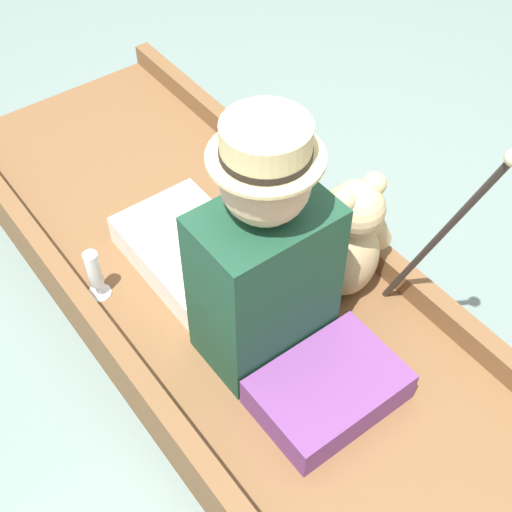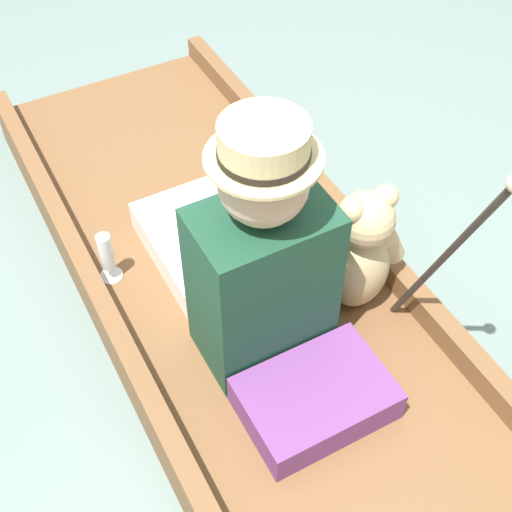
{
  "view_description": "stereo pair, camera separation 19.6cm",
  "coord_description": "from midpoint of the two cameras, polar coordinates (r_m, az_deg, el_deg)",
  "views": [
    {
      "loc": [
        -0.84,
        -1.09,
        1.97
      ],
      "look_at": [
        -0.05,
        -0.04,
        0.51
      ],
      "focal_mm": 50.0,
      "sensor_mm": 36.0,
      "label": 1
    },
    {
      "loc": [
        -0.68,
        -1.2,
        1.97
      ],
      "look_at": [
        -0.05,
        -0.04,
        0.51
      ],
      "focal_mm": 50.0,
      "sensor_mm": 36.0,
      "label": 2
    }
  ],
  "objects": [
    {
      "name": "punt_boat",
      "position": [
        2.33,
        3.13,
        -6.02
      ],
      "size": [
        0.95,
        2.97,
        0.24
      ],
      "color": "brown",
      "rests_on": "ground_plane"
    },
    {
      "name": "walking_cane",
      "position": [
        1.94,
        18.5,
        0.65
      ],
      "size": [
        0.04,
        0.3,
        0.79
      ],
      "color": "#2D2823",
      "rests_on": "punt_boat"
    },
    {
      "name": "seated_person",
      "position": [
        2.02,
        2.12,
        -0.12
      ],
      "size": [
        0.37,
        0.8,
        0.83
      ],
      "rotation": [
        0.0,
        0.0,
        -0.04
      ],
      "color": "white",
      "rests_on": "punt_boat"
    },
    {
      "name": "teddy_bear",
      "position": [
        2.19,
        10.86,
        0.09
      ],
      "size": [
        0.33,
        0.19,
        0.47
      ],
      "color": "tan",
      "rests_on": "punt_boat"
    },
    {
      "name": "seat_cushion",
      "position": [
        2.06,
        7.55,
        -11.38
      ],
      "size": [
        0.41,
        0.29,
        0.11
      ],
      "color": "#6B3875",
      "rests_on": "punt_boat"
    },
    {
      "name": "ground_plane",
      "position": [
        2.4,
        3.05,
        -7.19
      ],
      "size": [
        16.0,
        16.0,
        0.0
      ],
      "primitive_type": "plane",
      "color": "slate"
    },
    {
      "name": "wine_glass",
      "position": [
        2.33,
        -9.54,
        -0.01
      ],
      "size": [
        0.08,
        0.08,
        0.19
      ],
      "color": "silver",
      "rests_on": "punt_boat"
    }
  ]
}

